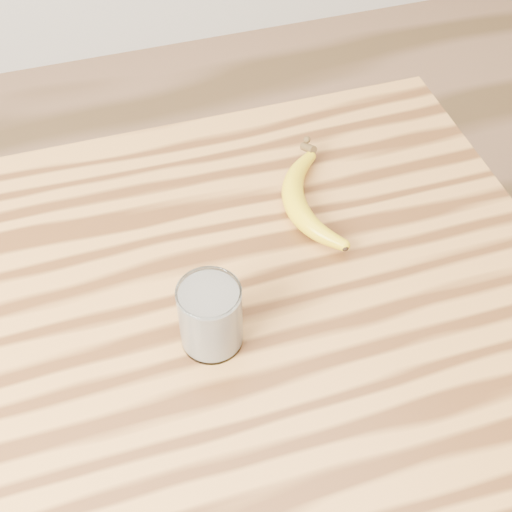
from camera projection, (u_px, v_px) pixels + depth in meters
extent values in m
cube|color=#AF7336|center=(124.00, 352.00, 0.91)|extent=(1.20, 0.80, 0.04)
cylinder|color=brown|center=(369.00, 276.00, 1.56)|extent=(0.06, 0.06, 0.86)
cylinder|color=white|center=(210.00, 316.00, 0.86)|extent=(0.08, 0.08, 0.10)
torus|color=white|center=(208.00, 292.00, 0.82)|extent=(0.08, 0.08, 0.00)
cylinder|color=white|center=(211.00, 317.00, 0.86)|extent=(0.07, 0.07, 0.09)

